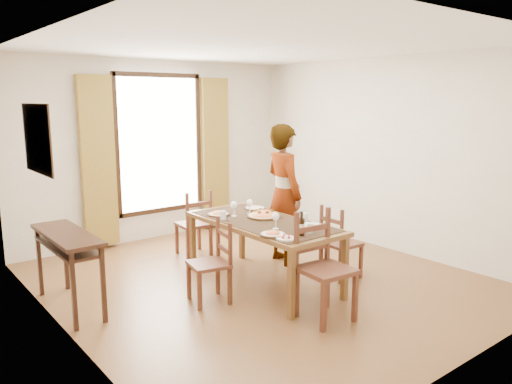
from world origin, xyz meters
TOP-DOWN VIEW (x-y plane):
  - ground at (0.00, 0.00)m, footprint 5.00×5.00m
  - room_shell at (-0.00, 0.13)m, footprint 4.60×5.10m
  - console_table at (-2.03, 0.60)m, footprint 0.38×1.20m
  - dining_table at (-0.05, -0.10)m, footprint 0.89×1.94m
  - chair_west at (-0.80, -0.16)m, footprint 0.46×0.46m
  - chair_north at (-0.10, 1.32)m, footprint 0.44×0.44m
  - chair_south at (-0.17, -1.17)m, footprint 0.50×0.50m
  - chair_east at (0.79, -0.51)m, footprint 0.41×0.41m
  - man at (0.68, 0.37)m, footprint 0.82×0.68m
  - plate_sw at (-0.37, -0.64)m, footprint 0.27×0.27m
  - plate_se at (0.20, -0.62)m, footprint 0.27×0.27m
  - plate_nw at (-0.29, 0.45)m, footprint 0.27×0.27m
  - plate_ne at (0.26, 0.44)m, footprint 0.27×0.27m
  - pasta_platter at (0.06, 0.03)m, footprint 0.40×0.40m
  - caprese_plate at (-0.36, -0.83)m, footprint 0.20×0.20m
  - wine_glass_a at (-0.18, -0.47)m, footprint 0.08×0.08m
  - wine_glass_b at (0.03, 0.26)m, footprint 0.08×0.08m
  - wine_glass_c at (-0.19, 0.27)m, footprint 0.08×0.08m
  - tumbler_a at (0.29, -0.43)m, footprint 0.07×0.07m
  - tumbler_b at (-0.37, 0.23)m, footprint 0.07×0.07m
  - tumbler_c at (0.00, -0.81)m, footprint 0.07×0.07m
  - wine_bottle at (-0.14, -0.82)m, footprint 0.07×0.07m

SIDE VIEW (x-z plane):
  - ground at x=0.00m, z-range 0.00..0.00m
  - chair_west at x=-0.80m, z-range -0.03..0.85m
  - chair_east at x=0.79m, z-range -0.03..0.86m
  - chair_north at x=-0.10m, z-range -0.03..0.88m
  - chair_south at x=-0.17m, z-range -0.04..1.02m
  - console_table at x=-2.03m, z-range 0.28..1.08m
  - dining_table at x=-0.05m, z-range 0.31..1.07m
  - caprese_plate at x=-0.36m, z-range 0.76..0.80m
  - plate_sw at x=-0.37m, z-range 0.76..0.81m
  - plate_se at x=0.20m, z-range 0.76..0.81m
  - plate_nw at x=-0.29m, z-range 0.76..0.81m
  - plate_ne at x=0.26m, z-range 0.76..0.81m
  - pasta_platter at x=0.06m, z-range 0.76..0.86m
  - tumbler_a at x=0.29m, z-range 0.76..0.86m
  - tumbler_b at x=-0.37m, z-range 0.76..0.86m
  - tumbler_c at x=0.00m, z-range 0.76..0.86m
  - wine_glass_a at x=-0.18m, z-range 0.76..0.94m
  - wine_glass_b at x=0.03m, z-range 0.76..0.94m
  - wine_glass_c at x=-0.19m, z-range 0.76..0.94m
  - wine_bottle at x=-0.14m, z-range 0.76..1.00m
  - man at x=0.68m, z-range 0.00..1.81m
  - room_shell at x=0.00m, z-range 0.17..2.91m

